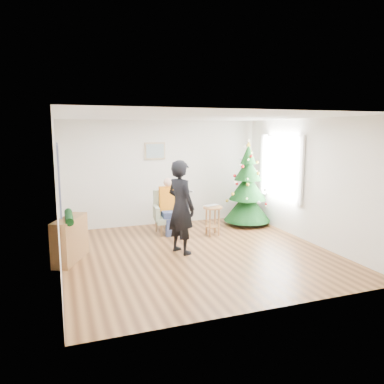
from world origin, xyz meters
name	(u,v)px	position (x,y,z in m)	size (l,w,h in m)	color
floor	(198,253)	(0.00, 0.00, 0.00)	(5.00, 5.00, 0.00)	brown
ceiling	(198,117)	(0.00, 0.00, 2.60)	(5.00, 5.00, 0.00)	white
wall_back	(163,173)	(0.00, 2.50, 1.30)	(5.00, 5.00, 0.00)	silver
wall_front	(267,214)	(0.00, -2.50, 1.30)	(5.00, 5.00, 0.00)	silver
wall_left	(57,194)	(-2.50, 0.00, 1.30)	(5.00, 5.00, 0.00)	silver
wall_right	(309,181)	(2.50, 0.00, 1.30)	(5.00, 5.00, 0.00)	silver
window_panel	(281,167)	(2.47, 1.00, 1.50)	(0.04, 1.30, 1.40)	white
curtains	(280,167)	(2.44, 1.00, 1.50)	(0.05, 1.75, 1.50)	white
christmas_tree	(248,188)	(1.95, 1.66, 0.94)	(1.16, 1.16, 2.09)	#3F2816
stool	(213,220)	(0.77, 1.08, 0.33)	(0.44, 0.44, 0.66)	brown
laptop	(213,206)	(0.77, 1.08, 0.67)	(0.36, 0.23, 0.03)	silver
armchair	(169,218)	(-0.10, 1.61, 0.35)	(0.75, 0.70, 0.97)	gray
seated_person	(169,206)	(-0.11, 1.56, 0.65)	(0.41, 0.58, 1.27)	navy
standing_man	(181,207)	(-0.30, 0.13, 0.90)	(0.66, 0.43, 1.80)	black
game_controller	(191,191)	(-0.10, 0.10, 1.20)	(0.04, 0.13, 0.04)	white
console	(70,239)	(-2.33, 0.37, 0.40)	(0.30, 1.00, 0.80)	brown
garland	(69,217)	(-2.33, 0.37, 0.82)	(0.14, 0.14, 0.90)	black
tapestry	(59,177)	(-2.46, 0.30, 1.55)	(0.03, 1.50, 1.15)	black
framed_picture	(155,151)	(-0.20, 2.46, 1.85)	(0.52, 0.05, 0.42)	tan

